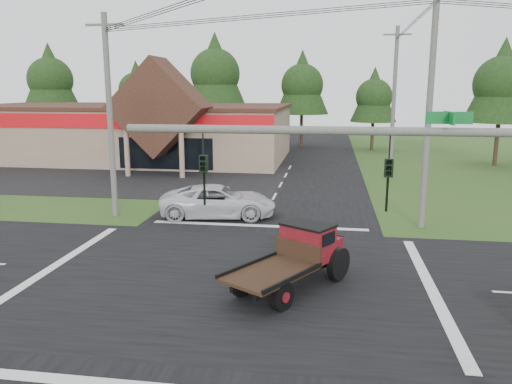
# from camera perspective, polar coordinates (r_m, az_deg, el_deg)

# --- Properties ---
(ground) EXTENTS (120.00, 120.00, 0.00)m
(ground) POSITION_cam_1_polar(r_m,az_deg,el_deg) (18.45, -2.83, -9.75)
(ground) COLOR #2A4D1B
(ground) RESTS_ON ground
(road_ns) EXTENTS (12.00, 120.00, 0.02)m
(road_ns) POSITION_cam_1_polar(r_m,az_deg,el_deg) (18.45, -2.84, -9.73)
(road_ns) COLOR black
(road_ns) RESTS_ON ground
(road_ew) EXTENTS (120.00, 12.00, 0.02)m
(road_ew) POSITION_cam_1_polar(r_m,az_deg,el_deg) (18.45, -2.84, -9.72)
(road_ew) COLOR black
(road_ew) RESTS_ON ground
(parking_apron) EXTENTS (28.00, 14.00, 0.02)m
(parking_apron) POSITION_cam_1_polar(r_m,az_deg,el_deg) (40.40, -17.19, 1.62)
(parking_apron) COLOR black
(parking_apron) RESTS_ON ground
(cvs_building) EXTENTS (30.40, 18.20, 9.19)m
(cvs_building) POSITION_cam_1_polar(r_m,az_deg,el_deg) (50.34, -13.96, 6.88)
(cvs_building) COLOR gray
(cvs_building) RESTS_ON ground
(traffic_signal_mast) EXTENTS (8.12, 0.24, 7.00)m
(traffic_signal_mast) POSITION_cam_1_polar(r_m,az_deg,el_deg) (9.90, 22.24, -2.78)
(traffic_signal_mast) COLOR #595651
(traffic_signal_mast) RESTS_ON ground
(utility_pole_nw) EXTENTS (2.00, 0.30, 10.50)m
(utility_pole_nw) POSITION_cam_1_polar(r_m,az_deg,el_deg) (27.36, -16.37, 8.41)
(utility_pole_nw) COLOR #595651
(utility_pole_nw) RESTS_ON ground
(utility_pole_ne) EXTENTS (2.00, 0.30, 11.50)m
(utility_pole_ne) POSITION_cam_1_polar(r_m,az_deg,el_deg) (25.25, 19.19, 9.14)
(utility_pole_ne) COLOR #595651
(utility_pole_ne) RESTS_ON ground
(utility_pole_n) EXTENTS (2.00, 0.30, 11.20)m
(utility_pole_n) POSITION_cam_1_polar(r_m,az_deg,el_deg) (39.10, 15.46, 9.84)
(utility_pole_n) COLOR #595651
(utility_pole_n) RESTS_ON ground
(tree_row_a) EXTENTS (6.72, 6.72, 12.12)m
(tree_row_a) POSITION_cam_1_polar(r_m,az_deg,el_deg) (65.94, -22.47, 12.01)
(tree_row_a) COLOR #332316
(tree_row_a) RESTS_ON ground
(tree_row_b) EXTENTS (5.60, 5.60, 10.10)m
(tree_row_b) POSITION_cam_1_polar(r_m,az_deg,el_deg) (63.32, -13.47, 11.39)
(tree_row_b) COLOR #332316
(tree_row_b) RESTS_ON ground
(tree_row_c) EXTENTS (7.28, 7.28, 13.13)m
(tree_row_c) POSITION_cam_1_polar(r_m,az_deg,el_deg) (59.39, -4.69, 13.61)
(tree_row_c) COLOR #332316
(tree_row_c) RESTS_ON ground
(tree_row_d) EXTENTS (6.16, 6.16, 11.11)m
(tree_row_d) POSITION_cam_1_polar(r_m,az_deg,el_deg) (58.92, 5.30, 12.31)
(tree_row_d) COLOR #332316
(tree_row_d) RESTS_ON ground
(tree_row_e) EXTENTS (5.04, 5.04, 9.09)m
(tree_row_e) POSITION_cam_1_polar(r_m,az_deg,el_deg) (57.01, 13.35, 10.72)
(tree_row_e) COLOR #332316
(tree_row_e) RESTS_ON ground
(tree_side_ne) EXTENTS (6.16, 6.16, 11.11)m
(tree_side_ne) POSITION_cam_1_polar(r_m,az_deg,el_deg) (49.04, 26.35, 11.29)
(tree_side_ne) COLOR #332316
(tree_side_ne) RESTS_ON ground
(antique_flatbed_truck) EXTENTS (4.38, 5.41, 2.15)m
(antique_flatbed_truck) POSITION_cam_1_polar(r_m,az_deg,el_deg) (17.09, 3.92, -7.70)
(antique_flatbed_truck) COLOR #5A0C0D
(antique_flatbed_truck) RESTS_ON ground
(white_pickup) EXTENTS (6.47, 3.70, 1.70)m
(white_pickup) POSITION_cam_1_polar(r_m,az_deg,el_deg) (26.72, -4.33, -1.06)
(white_pickup) COLOR silver
(white_pickup) RESTS_ON ground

